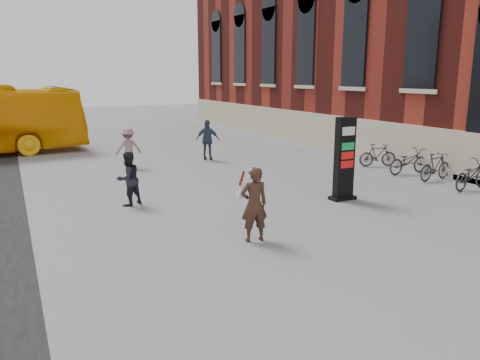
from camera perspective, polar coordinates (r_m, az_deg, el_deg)
name	(u,v)px	position (r m, az deg, el deg)	size (l,w,h in m)	color
ground	(254,230)	(11.68, 1.68, -6.14)	(100.00, 100.00, 0.00)	#9E9EA3
info_pylon	(344,159)	(14.60, 12.59, 2.52)	(0.81, 0.41, 2.55)	black
woman	(254,203)	(10.71, 1.71, -2.85)	(0.72, 0.67, 1.75)	#3C271B
pedestrian_a	(128,179)	(14.07, -13.47, 0.14)	(0.78, 0.61, 1.60)	black
pedestrian_b	(128,148)	(19.99, -13.45, 3.84)	(1.06, 0.61, 1.65)	gray
pedestrian_c	(208,140)	(21.29, -3.96, 4.90)	(1.06, 0.44, 1.81)	#37425B
bike_4	(471,175)	(17.55, 26.37, 0.60)	(0.66, 1.90, 1.00)	#292931
bike_5	(435,167)	(18.48, 22.72, 1.50)	(0.48, 1.68, 1.01)	#292931
bike_6	(408,161)	(19.34, 19.82, 2.18)	(0.66, 1.90, 1.00)	#292931
bike_7	(378,155)	(20.54, 16.43, 2.92)	(0.45, 1.59, 0.96)	#292931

